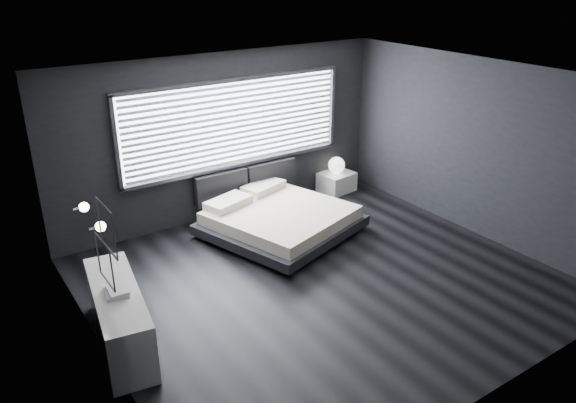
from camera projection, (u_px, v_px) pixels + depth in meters
room at (325, 188)px, 7.30m from camera, size 6.04×6.00×2.80m
window at (236, 124)px, 9.37m from camera, size 4.14×0.09×1.52m
headboard at (247, 181)px, 9.81m from camera, size 1.96×0.16×0.52m
sconce_near at (100, 227)px, 5.77m from camera, size 0.18×0.11×0.11m
sconce_far at (84, 207)px, 6.23m from camera, size 0.18×0.11×0.11m
wall_art_upper at (107, 228)px, 5.17m from camera, size 0.01×0.48×0.48m
wall_art_lower at (105, 262)px, 5.55m from camera, size 0.01×0.48×0.48m
bed at (279, 218)px, 9.13m from camera, size 2.64×2.58×0.56m
nightstand at (337, 182)px, 10.85m from camera, size 0.69×0.60×0.36m
orb_lamp at (337, 165)px, 10.71m from camera, size 0.32×0.32×0.32m
dresser at (120, 317)px, 6.44m from camera, size 0.78×1.84×0.72m
book_stack at (117, 291)px, 6.22m from camera, size 0.30×0.36×0.07m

